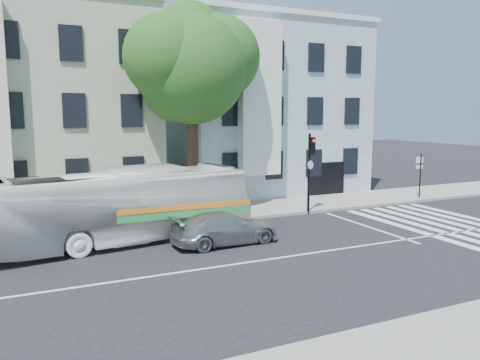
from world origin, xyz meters
TOP-DOWN VIEW (x-y plane):
  - ground at (0.00, 0.00)m, footprint 120.00×120.00m
  - sidewalk_far at (0.00, 8.00)m, footprint 80.00×4.00m
  - building_left at (-7.00, 15.00)m, footprint 12.00×10.00m
  - building_right at (7.00, 15.00)m, footprint 12.00×10.00m
  - street_tree at (0.06, 8.74)m, footprint 7.30×5.90m
  - bus at (-4.37, 4.53)m, footprint 4.19×11.22m
  - sedan at (-0.69, 2.60)m, footprint 2.05×4.56m
  - hedge at (-3.86, 6.30)m, footprint 8.51×2.38m
  - traffic_signal at (5.52, 5.94)m, footprint 0.43×0.53m
  - fire_hydrant at (10.00, 8.38)m, footprint 0.37×0.22m
  - far_sign_pole at (13.83, 6.59)m, footprint 0.49×0.18m

SIDE VIEW (x-z plane):
  - ground at x=0.00m, z-range 0.00..0.00m
  - sidewalk_far at x=0.00m, z-range 0.00..0.15m
  - fire_hydrant at x=10.00m, z-range 0.16..0.83m
  - hedge at x=-3.86m, z-range 0.15..0.85m
  - sedan at x=-0.69m, z-range 0.00..1.30m
  - bus at x=-4.37m, z-range 0.00..3.05m
  - far_sign_pole at x=13.83m, z-range 0.50..3.20m
  - traffic_signal at x=5.52m, z-range 0.62..4.85m
  - building_left at x=-7.00m, z-range 0.00..11.00m
  - building_right at x=7.00m, z-range 0.00..11.00m
  - street_tree at x=0.06m, z-range 2.28..13.38m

